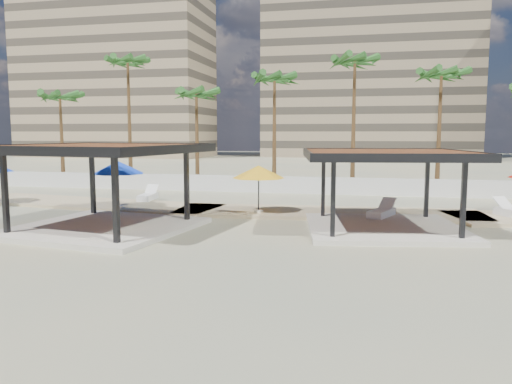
# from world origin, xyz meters

# --- Properties ---
(ground) EXTENTS (200.00, 200.00, 0.00)m
(ground) POSITION_xyz_m (0.00, 0.00, 0.00)
(ground) COLOR tan
(ground) RESTS_ON ground
(promenade) EXTENTS (44.45, 7.97, 0.24)m
(promenade) POSITION_xyz_m (2.00, 7.67, 0.06)
(promenade) COLOR #C6B284
(promenade) RESTS_ON ground
(boundary_wall) EXTENTS (56.00, 0.30, 1.20)m
(boundary_wall) POSITION_xyz_m (0.00, 16.00, 0.60)
(boundary_wall) COLOR silver
(boundary_wall) RESTS_ON ground
(building_west) EXTENTS (34.00, 16.00, 32.40)m
(building_west) POSITION_xyz_m (-42.00, 68.00, 15.27)
(building_west) COLOR #937F60
(building_west) RESTS_ON ground
(building_mid) EXTENTS (38.00, 16.00, 30.40)m
(building_mid) POSITION_xyz_m (4.00, 78.00, 14.27)
(building_mid) COLOR #847259
(building_mid) RESTS_ON ground
(pavilion_central) EXTENTS (7.94, 7.94, 3.51)m
(pavilion_central) POSITION_xyz_m (4.81, 3.25, 2.10)
(pavilion_central) COLOR beige
(pavilion_central) RESTS_ON ground
(pavilion_west) EXTENTS (8.45, 8.45, 3.78)m
(pavilion_west) POSITION_xyz_m (-7.26, 0.52, 2.26)
(pavilion_west) COLOR beige
(pavilion_west) RESTS_ON ground
(umbrella_b) EXTENTS (3.25, 3.25, 2.43)m
(umbrella_b) POSITION_xyz_m (-1.43, 5.90, 2.27)
(umbrella_b) COLOR beige
(umbrella_b) RESTS_ON promenade
(umbrella_f) EXTENTS (2.98, 2.98, 2.58)m
(umbrella_f) POSITION_xyz_m (-9.29, 5.80, 2.40)
(umbrella_f) COLOR beige
(umbrella_f) RESTS_ON promenade
(lounger_a) EXTENTS (1.01, 2.34, 0.86)m
(lounger_a) POSITION_xyz_m (-9.15, 9.24, 0.39)
(lounger_a) COLOR white
(lounger_a) RESTS_ON promenade
(lounger_b) EXTENTS (1.50, 2.35, 0.85)m
(lounger_b) POSITION_xyz_m (4.79, 5.85, 0.38)
(lounger_b) COLOR white
(lounger_b) RESTS_ON promenade
(palm_a) EXTENTS (3.00, 3.00, 8.12)m
(palm_a) POSITION_xyz_m (-21.00, 18.30, 7.03)
(palm_a) COLOR brown
(palm_a) RESTS_ON ground
(palm_b) EXTENTS (3.00, 3.00, 10.85)m
(palm_b) POSITION_xyz_m (-15.00, 18.70, 9.58)
(palm_b) COLOR brown
(palm_b) RESTS_ON ground
(palm_c) EXTENTS (3.00, 3.00, 8.13)m
(palm_c) POSITION_xyz_m (-9.00, 18.10, 7.03)
(palm_c) COLOR brown
(palm_c) RESTS_ON ground
(palm_d) EXTENTS (3.00, 3.00, 9.24)m
(palm_d) POSITION_xyz_m (-3.00, 18.90, 8.08)
(palm_d) COLOR brown
(palm_d) RESTS_ON ground
(palm_e) EXTENTS (3.00, 3.00, 10.28)m
(palm_e) POSITION_xyz_m (3.00, 18.40, 9.05)
(palm_e) COLOR brown
(palm_e) RESTS_ON ground
(palm_f) EXTENTS (3.00, 3.00, 9.20)m
(palm_f) POSITION_xyz_m (9.00, 18.60, 8.04)
(palm_f) COLOR brown
(palm_f) RESTS_ON ground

